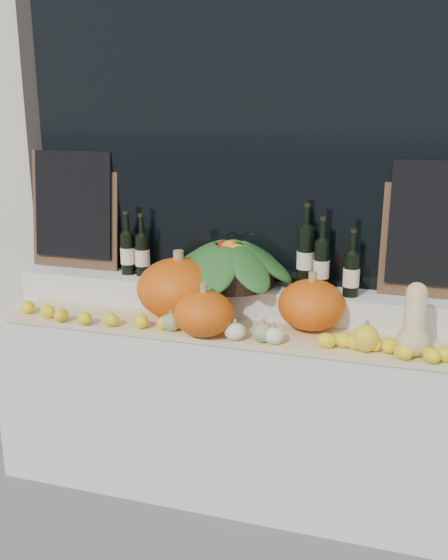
{
  "coord_description": "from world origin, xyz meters",
  "views": [
    {
      "loc": [
        0.8,
        -1.17,
        1.92
      ],
      "look_at": [
        0.0,
        1.45,
        1.12
      ],
      "focal_mm": 40.0,
      "sensor_mm": 36.0,
      "label": 1
    }
  ],
  "objects_px": {
    "pumpkin_left": "(179,288)",
    "produce_bowl": "(230,263)",
    "wine_bottle_tall": "(306,257)",
    "butternut_squash": "(414,324)",
    "pumpkin_right": "(312,305)"
  },
  "relations": [
    {
      "from": "produce_bowl",
      "to": "pumpkin_left",
      "type": "bearing_deg",
      "value": -138.94
    },
    {
      "from": "pumpkin_left",
      "to": "butternut_squash",
      "type": "xyz_separation_m",
      "value": [
        1.08,
        -0.13,
        -0.02
      ]
    },
    {
      "from": "pumpkin_right",
      "to": "produce_bowl",
      "type": "bearing_deg",
      "value": 160.65
    },
    {
      "from": "wine_bottle_tall",
      "to": "produce_bowl",
      "type": "bearing_deg",
      "value": -173.44
    },
    {
      "from": "pumpkin_right",
      "to": "butternut_squash",
      "type": "relative_size",
      "value": 1.06
    },
    {
      "from": "pumpkin_left",
      "to": "produce_bowl",
      "type": "height_order",
      "value": "produce_bowl"
    },
    {
      "from": "pumpkin_left",
      "to": "wine_bottle_tall",
      "type": "relative_size",
      "value": 0.98
    },
    {
      "from": "pumpkin_right",
      "to": "wine_bottle_tall",
      "type": "bearing_deg",
      "value": 109.06
    },
    {
      "from": "wine_bottle_tall",
      "to": "butternut_squash",
      "type": "bearing_deg",
      "value": -34.16
    },
    {
      "from": "pumpkin_right",
      "to": "wine_bottle_tall",
      "type": "relative_size",
      "value": 0.74
    },
    {
      "from": "wine_bottle_tall",
      "to": "pumpkin_left",
      "type": "bearing_deg",
      "value": -159.05
    },
    {
      "from": "butternut_squash",
      "to": "wine_bottle_tall",
      "type": "bearing_deg",
      "value": 145.84
    },
    {
      "from": "produce_bowl",
      "to": "wine_bottle_tall",
      "type": "relative_size",
      "value": 1.64
    },
    {
      "from": "butternut_squash",
      "to": "pumpkin_left",
      "type": "bearing_deg",
      "value": 172.98
    },
    {
      "from": "produce_bowl",
      "to": "wine_bottle_tall",
      "type": "xyz_separation_m",
      "value": [
        0.36,
        0.04,
        0.05
      ]
    }
  ]
}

